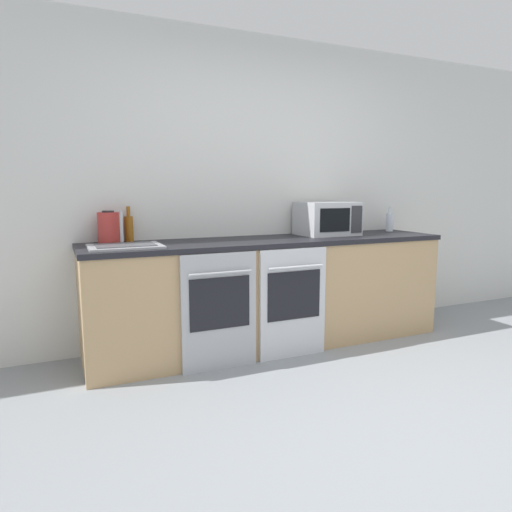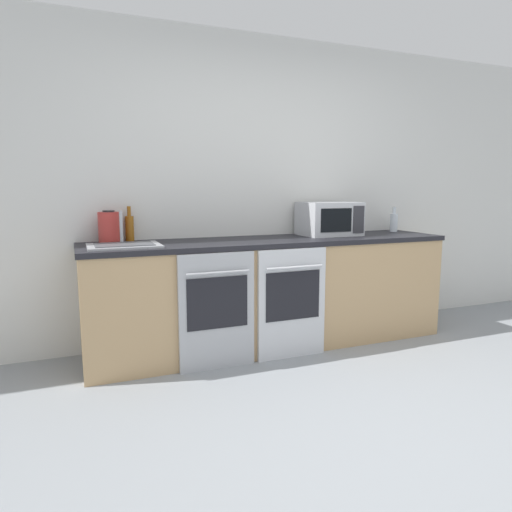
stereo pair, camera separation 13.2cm
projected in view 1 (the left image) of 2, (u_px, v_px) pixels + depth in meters
The scene contains 10 objects.
ground_plane at pixel (403, 436), 2.43m from camera, with size 16.00×16.00×0.00m, color gray.
wall_back at pixel (254, 190), 4.02m from camera, with size 10.00×0.06×2.60m.
counter_back at pixel (271, 292), 3.82m from camera, with size 3.03×0.68×0.90m.
oven_left at pixel (219, 311), 3.27m from camera, with size 0.56×0.06×0.86m.
oven_right at pixel (293, 303), 3.52m from camera, with size 0.56×0.06×0.86m.
microwave at pixel (327, 219), 4.05m from camera, with size 0.49×0.39×0.29m.
bottle_clear at pixel (390, 222), 4.43m from camera, with size 0.07×0.07×0.24m.
bottle_amber at pixel (129, 228), 3.53m from camera, with size 0.07×0.07×0.27m.
kettle at pixel (109, 228), 3.42m from camera, with size 0.16×0.16×0.25m.
sink at pixel (125, 245), 3.21m from camera, with size 0.50×0.38×0.25m.
Camera 1 is at (-1.64, -1.75, 1.30)m, focal length 32.00 mm.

